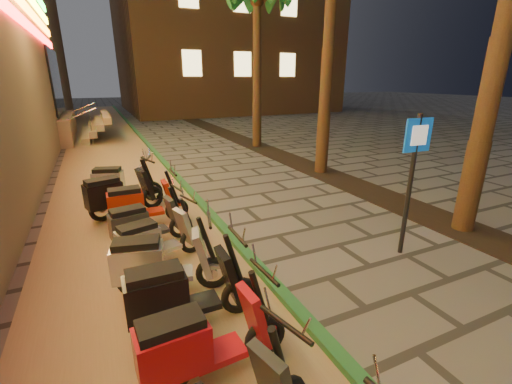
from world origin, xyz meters
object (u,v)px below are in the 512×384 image
scooter_6 (178,294)px  scooter_12 (119,183)px  scooter_9 (142,224)px  scooter_8 (153,241)px  scooter_10 (139,204)px  scooter_11 (116,194)px  pedestrian_sign (413,167)px  scooter_7 (157,263)px  scooter_5 (198,344)px

scooter_6 → scooter_12: size_ratio=1.02×
scooter_9 → scooter_8: bearing=-94.9°
scooter_10 → scooter_11: size_ratio=0.93×
scooter_8 → scooter_11: scooter_11 is taller
pedestrian_sign → scooter_6: bearing=-173.2°
scooter_6 → scooter_10: size_ratio=1.03×
scooter_7 → scooter_11: scooter_11 is taller
scooter_10 → scooter_11: 0.85m
pedestrian_sign → scooter_9: bearing=155.0°
scooter_10 → pedestrian_sign: bearing=-37.8°
scooter_7 → scooter_11: size_ratio=0.94×
scooter_7 → scooter_12: (-0.18, 4.37, 0.00)m
scooter_6 → scooter_10: 3.43m
scooter_8 → scooter_9: size_ratio=0.99×
pedestrian_sign → scooter_11: (-4.44, 3.90, -1.05)m
scooter_10 → scooter_8: bearing=-90.2°
scooter_6 → scooter_7: size_ratio=1.02×
scooter_12 → scooter_7: bearing=-69.7°
scooter_10 → scooter_5: bearing=-89.8°
scooter_8 → scooter_11: (-0.38, 2.51, 0.07)m
scooter_5 → scooter_8: scooter_5 is taller
scooter_6 → scooter_7: (-0.10, 0.86, -0.01)m
scooter_6 → scooter_11: 4.22m
scooter_9 → scooter_6: bearing=-97.1°
scooter_8 → scooter_10: size_ratio=0.93×
pedestrian_sign → scooter_5: 4.34m
scooter_8 → scooter_12: scooter_12 is taller
pedestrian_sign → scooter_10: 5.24m
scooter_8 → scooter_10: 1.75m
scooter_5 → scooter_9: bearing=88.2°
scooter_5 → scooter_9: scooter_5 is taller
scooter_5 → scooter_12: scooter_12 is taller
scooter_10 → scooter_12: bearing=97.6°
scooter_8 → scooter_9: scooter_9 is taller
scooter_8 → scooter_11: bearing=82.7°
scooter_7 → scooter_12: 4.37m
scooter_8 → scooter_10: scooter_10 is taller
scooter_5 → scooter_6: (0.01, 0.87, 0.02)m
scooter_11 → scooter_8: bearing=-98.4°
pedestrian_sign → scooter_6: (-4.02, -0.30, -1.07)m
scooter_5 → scooter_8: size_ratio=1.07×
scooter_9 → scooter_10: 0.99m
scooter_9 → pedestrian_sign: bearing=-37.0°
scooter_6 → scooter_8: size_ratio=1.11×
scooter_12 → pedestrian_sign: bearing=-30.9°
scooter_7 → scooter_5: bearing=-72.7°
scooter_7 → scooter_12: scooter_12 is taller
scooter_6 → scooter_8: 1.68m
scooter_10 → scooter_11: bearing=116.0°
pedestrian_sign → scooter_10: (-4.06, 3.13, -1.09)m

